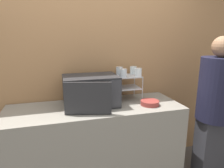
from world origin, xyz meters
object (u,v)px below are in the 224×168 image
at_px(person, 215,104).
at_px(glass_front_right, 138,72).
at_px(microwave, 91,91).
at_px(dish_rack, 128,82).
at_px(glass_front_left, 123,73).
at_px(glass_back_left, 119,71).
at_px(glass_back_right, 133,70).
at_px(bowl, 150,103).

bearing_deg(person, glass_front_right, 155.76).
height_order(microwave, dish_rack, microwave).
height_order(glass_front_left, glass_back_left, same).
xyz_separation_m(glass_back_right, glass_back_left, (-0.18, -0.00, 0.00)).
relative_size(microwave, glass_back_left, 6.21).
xyz_separation_m(microwave, bowl, (0.62, -0.16, -0.14)).
xyz_separation_m(bowl, person, (0.72, -0.17, -0.03)).
relative_size(dish_rack, glass_back_left, 3.07).
xyz_separation_m(glass_front_right, glass_back_left, (-0.18, 0.15, 0.00)).
bearing_deg(glass_back_left, microwave, -154.96).
height_order(glass_front_right, glass_back_left, same).
relative_size(glass_front_left, person, 0.06).
relative_size(glass_front_left, glass_back_right, 1.00).
xyz_separation_m(microwave, person, (1.35, -0.33, -0.17)).
distance_m(glass_front_right, person, 0.93).
xyz_separation_m(glass_front_right, bowl, (0.07, -0.19, -0.31)).
bearing_deg(person, bowl, 166.86).
relative_size(microwave, glass_back_right, 6.21).
relative_size(dish_rack, bowl, 1.42).
bearing_deg(glass_front_left, microwave, -175.49).
xyz_separation_m(dish_rack, bowl, (0.16, -0.27, -0.18)).
bearing_deg(glass_back_right, dish_rack, -142.17).
bearing_deg(person, glass_front_left, 159.67).
height_order(microwave, glass_front_right, glass_front_right).
relative_size(dish_rack, glass_front_left, 3.07).
relative_size(glass_front_left, glass_back_left, 1.00).
relative_size(dish_rack, glass_front_right, 3.07).
distance_m(microwave, glass_front_right, 0.58).
bearing_deg(microwave, dish_rack, 12.84).
distance_m(dish_rack, person, 1.01).
bearing_deg(glass_back_right, glass_front_left, -140.57).
relative_size(glass_front_right, glass_back_left, 1.00).
height_order(glass_front_left, person, person).
relative_size(microwave, bowl, 2.88).
bearing_deg(glass_front_right, dish_rack, 139.07).
height_order(microwave, glass_back_right, glass_back_right).
distance_m(microwave, glass_back_right, 0.61).
bearing_deg(microwave, glass_front_right, 2.72).
bearing_deg(microwave, bowl, -14.48).
height_order(glass_front_right, bowl, glass_front_right).
distance_m(glass_front_right, glass_back_left, 0.23).
bearing_deg(microwave, glass_back_right, 17.69).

